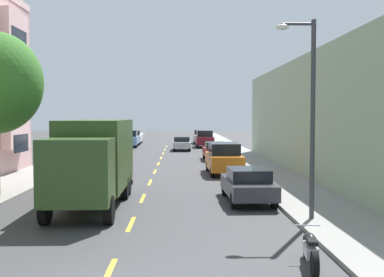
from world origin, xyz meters
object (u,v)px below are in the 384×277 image
at_px(parked_hatchback_navy, 106,151).
at_px(parked_hatchback_teal, 121,143).
at_px(parked_pickup_white, 133,138).
at_px(street_lamp, 308,104).
at_px(parked_sedan_charcoal, 248,184).
at_px(parked_suv_burgundy, 205,139).
at_px(parked_pickup_champagne, 202,137).
at_px(moving_silver_sedan, 182,143).
at_px(parked_suv_orange, 224,158).
at_px(parked_hatchback_red, 215,151).
at_px(parked_motorcycle, 311,251).
at_px(parked_suv_sky, 129,138).
at_px(delivery_box_truck, 94,157).

height_order(parked_hatchback_navy, parked_hatchback_teal, same).
xyz_separation_m(parked_hatchback_navy, parked_pickup_white, (0.04, 22.21, 0.07)).
bearing_deg(street_lamp, parked_sedan_charcoal, 110.59).
height_order(parked_pickup_white, parked_hatchback_teal, parked_pickup_white).
distance_m(parked_suv_burgundy, parked_hatchback_teal, 10.26).
bearing_deg(parked_pickup_white, parked_hatchback_navy, -90.09).
distance_m(street_lamp, parked_pickup_champagne, 46.03).
height_order(parked_hatchback_navy, moving_silver_sedan, parked_hatchback_navy).
bearing_deg(parked_suv_orange, parked_sedan_charcoal, -89.21).
xyz_separation_m(parked_suv_burgundy, parked_hatchback_red, (0.05, -15.90, -0.23)).
xyz_separation_m(street_lamp, parked_pickup_white, (-10.27, 44.97, -3.19)).
bearing_deg(parked_suv_orange, parked_motorcycle, -88.74).
distance_m(parked_suv_sky, moving_silver_sedan, 8.25).
distance_m(parked_pickup_white, moving_silver_sedan, 12.80).
relative_size(street_lamp, parked_sedan_charcoal, 1.47).
bearing_deg(parked_suv_burgundy, parked_pickup_white, 144.63).
bearing_deg(parked_sedan_charcoal, parked_suv_sky, 103.79).
distance_m(parked_sedan_charcoal, parked_suv_sky, 36.51).
bearing_deg(moving_silver_sedan, parked_hatchback_teal, -179.04).
xyz_separation_m(parked_hatchback_red, parked_hatchback_teal, (-8.93, 10.77, 0.00)).
bearing_deg(parked_pickup_white, parked_pickup_champagne, 5.99).
relative_size(delivery_box_truck, parked_suv_burgundy, 1.68).
distance_m(parked_suv_burgundy, moving_silver_sedan, 5.68).
xyz_separation_m(parked_hatchback_navy, parked_motorcycle, (9.11, -27.57, -0.35)).
relative_size(parked_hatchback_navy, parked_suv_sky, 0.83).
distance_m(street_lamp, parked_suv_orange, 13.95).
distance_m(parked_hatchback_red, parked_hatchback_teal, 13.99).
distance_m(parked_pickup_champagne, parked_motorcycle, 50.70).
distance_m(parked_hatchback_teal, parked_motorcycle, 39.52).
relative_size(parked_pickup_white, parked_motorcycle, 2.60).
distance_m(street_lamp, parked_hatchback_teal, 35.35).
height_order(parked_suv_burgundy, parked_pickup_champagne, parked_suv_burgundy).
height_order(parked_sedan_charcoal, parked_motorcycle, parked_sedan_charcoal).
distance_m(street_lamp, parked_suv_burgundy, 38.91).
height_order(street_lamp, parked_motorcycle, street_lamp).
distance_m(parked_hatchback_navy, parked_suv_sky, 16.60).
xyz_separation_m(delivery_box_truck, parked_sedan_charcoal, (6.28, 0.69, -1.20)).
bearing_deg(parked_hatchback_navy, parked_hatchback_red, 0.66).
bearing_deg(parked_motorcycle, parked_hatchback_red, 90.58).
distance_m(parked_pickup_white, parked_motorcycle, 50.60).
xyz_separation_m(delivery_box_truck, parked_hatchback_teal, (-2.66, 30.42, -1.19)).
xyz_separation_m(parked_suv_sky, parked_motorcycle, (8.98, -44.17, -0.58)).
bearing_deg(parked_hatchback_red, street_lamp, -86.31).
bearing_deg(parked_hatchback_teal, parked_motorcycle, -76.52).
xyz_separation_m(street_lamp, parked_pickup_champagne, (-1.55, 45.89, -3.19)).
relative_size(parked_suv_burgundy, parked_hatchback_teal, 1.20).
xyz_separation_m(parked_suv_sky, parked_pickup_champagne, (8.62, 6.53, -0.16)).
relative_size(delivery_box_truck, parked_pickup_white, 1.51).
height_order(parked_suv_orange, moving_silver_sedan, parked_suv_orange).
bearing_deg(parked_suv_orange, parked_hatchback_red, 89.25).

